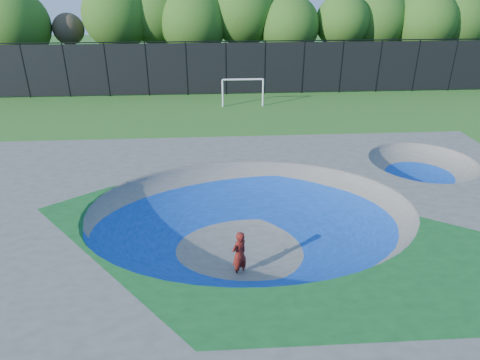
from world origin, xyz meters
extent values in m
plane|color=#2A661C|center=(0.00, 0.00, 0.00)|extent=(120.00, 120.00, 0.00)
cube|color=gray|center=(0.00, 0.00, 0.75)|extent=(22.00, 14.00, 1.50)
imported|color=red|center=(-0.48, -1.54, 0.77)|extent=(0.67, 0.65, 1.55)
cube|color=black|center=(-0.48, -1.54, 0.03)|extent=(0.78, 0.61, 0.05)
cylinder|color=white|center=(-0.38, 17.53, 0.95)|extent=(0.12, 0.12, 1.90)
cylinder|color=white|center=(2.48, 17.53, 0.95)|extent=(0.12, 0.12, 1.90)
cylinder|color=white|center=(1.05, 17.53, 1.90)|extent=(2.85, 0.12, 0.12)
cylinder|color=black|center=(-15.00, 21.00, 2.00)|extent=(0.09, 0.09, 4.00)
cylinder|color=black|center=(-12.00, 21.00, 2.00)|extent=(0.09, 0.09, 4.00)
cylinder|color=black|center=(-9.00, 21.00, 2.00)|extent=(0.09, 0.09, 4.00)
cylinder|color=black|center=(-6.00, 21.00, 2.00)|extent=(0.09, 0.09, 4.00)
cylinder|color=black|center=(-3.00, 21.00, 2.00)|extent=(0.09, 0.09, 4.00)
cylinder|color=black|center=(0.00, 21.00, 2.00)|extent=(0.09, 0.09, 4.00)
cylinder|color=black|center=(3.00, 21.00, 2.00)|extent=(0.09, 0.09, 4.00)
cylinder|color=black|center=(6.00, 21.00, 2.00)|extent=(0.09, 0.09, 4.00)
cylinder|color=black|center=(9.00, 21.00, 2.00)|extent=(0.09, 0.09, 4.00)
cylinder|color=black|center=(12.00, 21.00, 2.00)|extent=(0.09, 0.09, 4.00)
cylinder|color=black|center=(15.00, 21.00, 2.00)|extent=(0.09, 0.09, 4.00)
cylinder|color=black|center=(18.00, 21.00, 2.00)|extent=(0.09, 0.09, 4.00)
cube|color=black|center=(0.00, 21.00, 2.00)|extent=(48.00, 0.03, 3.80)
cylinder|color=black|center=(0.00, 21.00, 4.00)|extent=(48.00, 0.08, 0.08)
cylinder|color=#4F3B27|center=(-17.08, 25.89, 1.34)|extent=(0.44, 0.44, 2.69)
sphere|color=#2D5A17|center=(-17.08, 25.89, 4.82)|extent=(5.67, 5.67, 5.67)
cylinder|color=#4F3B27|center=(-13.09, 26.77, 1.63)|extent=(0.44, 0.44, 3.26)
sphere|color=#4E3F31|center=(-13.09, 26.77, 4.36)|extent=(2.60, 2.60, 2.60)
cylinder|color=#4F3B27|center=(-8.81, 26.13, 1.70)|extent=(0.44, 0.44, 3.39)
sphere|color=#2D5A17|center=(-8.81, 26.13, 5.49)|extent=(5.60, 5.60, 5.60)
cylinder|color=#4F3B27|center=(-5.56, 26.93, 1.77)|extent=(0.44, 0.44, 3.55)
sphere|color=#2D5A17|center=(-5.56, 26.93, 5.48)|extent=(5.14, 5.14, 5.14)
cylinder|color=#4F3B27|center=(-2.47, 25.63, 1.42)|extent=(0.44, 0.44, 2.85)
sphere|color=#2D5A17|center=(-2.47, 25.63, 4.93)|extent=(5.56, 5.56, 5.56)
cylinder|color=#4F3B27|center=(1.72, 26.10, 1.79)|extent=(0.44, 0.44, 3.58)
sphere|color=#2D5A17|center=(1.72, 26.10, 5.66)|extent=(5.53, 5.53, 5.53)
cylinder|color=#4F3B27|center=(5.48, 25.08, 1.39)|extent=(0.44, 0.44, 2.78)
sphere|color=#2D5A17|center=(5.48, 25.08, 4.64)|extent=(4.96, 4.96, 4.96)
cylinder|color=#4F3B27|center=(9.90, 24.93, 1.67)|extent=(0.44, 0.44, 3.34)
sphere|color=#2D5A17|center=(9.90, 24.93, 5.01)|extent=(4.44, 4.44, 4.44)
cylinder|color=#4F3B27|center=(13.26, 26.24, 1.44)|extent=(0.44, 0.44, 2.89)
sphere|color=#2D5A17|center=(13.26, 26.24, 4.87)|extent=(5.30, 5.30, 5.30)
cylinder|color=#4F3B27|center=(17.21, 25.32, 1.43)|extent=(0.44, 0.44, 2.85)
sphere|color=#2D5A17|center=(17.21, 25.32, 4.84)|extent=(5.31, 5.31, 5.31)
cylinder|color=#4F3B27|center=(20.38, 26.37, 1.31)|extent=(0.44, 0.44, 2.62)
sphere|color=#2D5A17|center=(20.38, 26.37, 4.76)|extent=(5.71, 5.71, 5.71)
camera|label=1|loc=(-1.18, -12.25, 8.41)|focal=32.00mm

